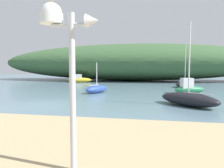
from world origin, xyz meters
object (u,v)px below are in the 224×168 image
at_px(mast_structure, 61,36).
at_px(sailboat_centre_water, 188,99).
at_px(motorboat_east_reach, 79,79).
at_px(sailboat_off_point, 185,83).
at_px(sailboat_far_left, 97,89).
at_px(motorboat_outer_mooring, 189,88).

xyz_separation_m(mast_structure, sailboat_centre_water, (4.01, 9.10, -2.47)).
distance_m(motorboat_east_reach, sailboat_centre_water, 23.28).
relative_size(mast_structure, sailboat_off_point, 0.62).
bearing_deg(sailboat_off_point, sailboat_far_left, -137.68).
relative_size(sailboat_far_left, sailboat_centre_water, 0.57).
relative_size(mast_structure, motorboat_outer_mooring, 1.12).
bearing_deg(sailboat_off_point, sailboat_centre_water, -98.23).
height_order(motorboat_east_reach, sailboat_off_point, sailboat_off_point).
xyz_separation_m(mast_structure, sailboat_off_point, (5.98, 22.72, -2.48)).
xyz_separation_m(sailboat_far_left, sailboat_centre_water, (7.12, -5.35, 0.04)).
relative_size(mast_structure, sailboat_centre_water, 0.66).
height_order(mast_structure, motorboat_east_reach, mast_structure).
bearing_deg(motorboat_outer_mooring, mast_structure, -108.41).
bearing_deg(motorboat_east_reach, sailboat_off_point, -18.66).
relative_size(motorboat_east_reach, sailboat_far_left, 1.38).
bearing_deg(sailboat_centre_water, sailboat_off_point, 81.77).
height_order(motorboat_east_reach, sailboat_centre_water, sailboat_centre_water).
xyz_separation_m(mast_structure, motorboat_outer_mooring, (5.19, 15.59, -2.38)).
bearing_deg(sailboat_off_point, motorboat_outer_mooring, -96.34).
height_order(motorboat_east_reach, motorboat_outer_mooring, motorboat_outer_mooring).
height_order(sailboat_far_left, sailboat_centre_water, sailboat_centre_water).
relative_size(sailboat_off_point, sailboat_far_left, 1.86).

